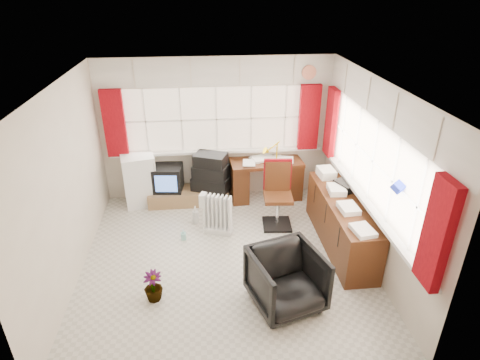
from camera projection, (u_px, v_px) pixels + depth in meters
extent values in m
plane|color=beige|center=(226.00, 259.00, 5.76)|extent=(4.00, 4.00, 0.00)
plane|color=beige|center=(217.00, 130.00, 6.98)|extent=(4.00, 0.00, 4.00)
plane|color=beige|center=(239.00, 287.00, 3.42)|extent=(4.00, 0.00, 4.00)
plane|color=beige|center=(65.00, 189.00, 5.02)|extent=(0.00, 4.00, 4.00)
plane|color=beige|center=(373.00, 175.00, 5.38)|extent=(0.00, 4.00, 4.00)
plane|color=white|center=(222.00, 85.00, 4.64)|extent=(4.00, 4.00, 0.00)
plane|color=beige|center=(217.00, 119.00, 6.87)|extent=(3.60, 0.00, 3.60)
cube|color=white|center=(218.00, 151.00, 7.10)|extent=(3.70, 0.12, 0.05)
cube|color=white|center=(146.00, 122.00, 6.76)|extent=(0.03, 0.02, 1.10)
cube|color=white|center=(181.00, 121.00, 6.81)|extent=(0.03, 0.02, 1.10)
cube|color=white|center=(217.00, 119.00, 6.86)|extent=(0.03, 0.02, 1.10)
cube|color=white|center=(251.00, 118.00, 6.92)|extent=(0.03, 0.02, 1.10)
cube|color=white|center=(285.00, 117.00, 6.97)|extent=(0.03, 0.02, 1.10)
plane|color=beige|center=(373.00, 161.00, 5.29)|extent=(0.00, 3.60, 3.60)
cube|color=white|center=(364.00, 200.00, 5.55)|extent=(0.12, 3.70, 0.05)
cube|color=white|center=(418.00, 207.00, 4.22)|extent=(0.02, 0.03, 1.10)
cube|color=white|center=(393.00, 182.00, 4.75)|extent=(0.02, 0.03, 1.10)
cube|color=white|center=(373.00, 161.00, 5.29)|extent=(0.02, 0.03, 1.10)
cube|color=white|center=(356.00, 145.00, 5.82)|extent=(0.02, 0.03, 1.10)
cube|color=white|center=(343.00, 131.00, 6.35)|extent=(0.02, 0.03, 1.10)
cube|color=maroon|center=(115.00, 124.00, 6.65)|extent=(0.35, 0.10, 1.15)
cube|color=maroon|center=(309.00, 118.00, 6.94)|extent=(0.35, 0.10, 1.15)
cube|color=maroon|center=(331.00, 123.00, 6.70)|extent=(0.10, 0.35, 1.15)
cube|color=maroon|center=(437.00, 234.00, 3.77)|extent=(0.10, 0.35, 1.15)
cube|color=silver|center=(215.00, 72.00, 6.50)|extent=(3.95, 0.08, 0.48)
cube|color=silver|center=(382.00, 102.00, 4.93)|extent=(0.08, 3.95, 0.48)
cube|color=#542913|center=(266.00, 162.00, 7.11)|extent=(1.30, 0.70, 0.06)
cube|color=#542913|center=(239.00, 182.00, 7.21)|extent=(0.33, 0.58, 0.67)
cube|color=#542913|center=(291.00, 178.00, 7.35)|extent=(0.33, 0.58, 0.67)
cube|color=white|center=(266.00, 160.00, 7.09)|extent=(0.23, 0.30, 0.02)
cube|color=white|center=(266.00, 159.00, 7.09)|extent=(0.23, 0.30, 0.02)
cube|color=white|center=(266.00, 159.00, 7.09)|extent=(0.23, 0.30, 0.02)
cube|color=white|center=(266.00, 159.00, 7.09)|extent=(0.23, 0.30, 0.02)
cube|color=white|center=(266.00, 159.00, 7.09)|extent=(0.23, 0.30, 0.02)
cube|color=white|center=(266.00, 159.00, 7.09)|extent=(0.23, 0.30, 0.02)
cylinder|color=yellow|center=(276.00, 163.00, 6.97)|extent=(0.10, 0.10, 0.02)
cylinder|color=yellow|center=(277.00, 153.00, 6.89)|extent=(0.02, 0.02, 0.37)
cone|color=yellow|center=(277.00, 145.00, 6.82)|extent=(0.16, 0.14, 0.15)
cube|color=black|center=(277.00, 224.00, 6.54)|extent=(0.49, 0.49, 0.04)
cylinder|color=silver|center=(277.00, 212.00, 6.43)|extent=(0.06, 0.06, 0.52)
cube|color=#542913|center=(278.00, 197.00, 6.31)|extent=(0.47, 0.45, 0.06)
cube|color=#542913|center=(277.00, 175.00, 6.38)|extent=(0.40, 0.08, 0.50)
cube|color=maroon|center=(277.00, 174.00, 6.38)|extent=(0.45, 0.09, 0.52)
imported|color=black|center=(286.00, 280.00, 4.81)|extent=(1.00, 1.01, 0.74)
cube|color=white|center=(218.00, 230.00, 6.35)|extent=(0.47, 0.32, 0.09)
cube|color=white|center=(206.00, 210.00, 6.25)|extent=(0.07, 0.13, 0.57)
cube|color=white|center=(210.00, 211.00, 6.24)|extent=(0.07, 0.13, 0.57)
cube|color=white|center=(214.00, 211.00, 6.22)|extent=(0.07, 0.13, 0.57)
cube|color=white|center=(218.00, 212.00, 6.21)|extent=(0.07, 0.13, 0.57)
cube|color=white|center=(222.00, 213.00, 6.19)|extent=(0.07, 0.13, 0.57)
cube|color=white|center=(226.00, 213.00, 6.17)|extent=(0.07, 0.13, 0.57)
cube|color=white|center=(230.00, 214.00, 6.16)|extent=(0.07, 0.13, 0.57)
cube|color=#542913|center=(341.00, 223.00, 5.93)|extent=(0.50, 2.00, 0.75)
cube|color=white|center=(363.00, 229.00, 5.02)|extent=(0.24, 0.32, 0.10)
cube|color=white|center=(349.00, 207.00, 5.50)|extent=(0.24, 0.32, 0.10)
cube|color=white|center=(336.00, 189.00, 5.97)|extent=(0.24, 0.32, 0.10)
cube|color=white|center=(326.00, 174.00, 6.45)|extent=(0.24, 0.32, 0.10)
cube|color=black|center=(346.00, 185.00, 6.07)|extent=(0.37, 0.41, 0.11)
cube|color=#94704A|center=(189.00, 196.00, 7.19)|extent=(1.40, 0.50, 0.25)
cube|color=black|center=(168.00, 178.00, 7.05)|extent=(0.53, 0.49, 0.45)
cube|color=#4F7EE2|center=(166.00, 184.00, 6.84)|extent=(0.37, 0.06, 0.30)
cube|color=black|center=(211.00, 183.00, 7.10)|extent=(0.75, 0.62, 0.23)
cube|color=black|center=(211.00, 171.00, 7.00)|extent=(0.69, 0.58, 0.22)
cube|color=black|center=(210.00, 160.00, 6.90)|extent=(0.63, 0.54, 0.21)
cube|color=white|center=(139.00, 179.00, 7.03)|extent=(0.65, 0.65, 0.92)
cube|color=silver|center=(155.00, 177.00, 6.81)|extent=(0.03, 0.03, 0.49)
imported|color=silver|center=(195.00, 215.00, 6.55)|extent=(0.13, 0.13, 0.30)
imported|color=#85C6C0|center=(183.00, 235.00, 6.16)|extent=(0.08, 0.09, 0.17)
imported|color=black|center=(153.00, 286.00, 4.95)|extent=(0.26, 0.26, 0.41)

